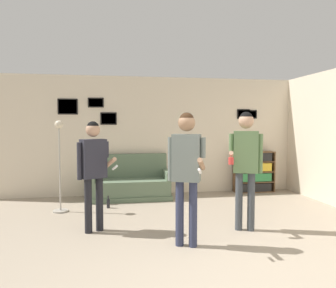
{
  "coord_description": "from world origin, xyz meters",
  "views": [
    {
      "loc": [
        -1.25,
        -2.87,
        1.61
      ],
      "look_at": [
        -0.38,
        2.31,
        1.3
      ],
      "focal_mm": 35.0,
      "sensor_mm": 36.0,
      "label": 1
    }
  ],
  "objects_px": {
    "person_player_foreground_left": "(93,164)",
    "floor_lamp": "(60,161)",
    "person_watcher_holding_cup": "(246,157)",
    "bookshelf": "(254,172)",
    "couch": "(130,184)",
    "drinking_cup": "(252,149)",
    "bottle_on_floor": "(108,203)",
    "person_player_foreground_center": "(186,164)"
  },
  "relations": [
    {
      "from": "bookshelf",
      "to": "person_player_foreground_center",
      "type": "height_order",
      "value": "person_player_foreground_center"
    },
    {
      "from": "couch",
      "to": "bookshelf",
      "type": "height_order",
      "value": "bookshelf"
    },
    {
      "from": "person_player_foreground_center",
      "to": "bottle_on_floor",
      "type": "bearing_deg",
      "value": 115.57
    },
    {
      "from": "floor_lamp",
      "to": "bottle_on_floor",
      "type": "distance_m",
      "value": 1.22
    },
    {
      "from": "couch",
      "to": "floor_lamp",
      "type": "bearing_deg",
      "value": -145.61
    },
    {
      "from": "bookshelf",
      "to": "person_watcher_holding_cup",
      "type": "distance_m",
      "value": 3.06
    },
    {
      "from": "person_player_foreground_left",
      "to": "person_player_foreground_center",
      "type": "relative_size",
      "value": 0.94
    },
    {
      "from": "drinking_cup",
      "to": "bottle_on_floor",
      "type": "bearing_deg",
      "value": -163.78
    },
    {
      "from": "bookshelf",
      "to": "floor_lamp",
      "type": "bearing_deg",
      "value": -165.53
    },
    {
      "from": "couch",
      "to": "floor_lamp",
      "type": "height_order",
      "value": "floor_lamp"
    },
    {
      "from": "couch",
      "to": "person_watcher_holding_cup",
      "type": "relative_size",
      "value": 0.96
    },
    {
      "from": "couch",
      "to": "bottle_on_floor",
      "type": "xyz_separation_m",
      "value": [
        -0.47,
        -0.79,
        -0.21
      ]
    },
    {
      "from": "couch",
      "to": "person_player_foreground_center",
      "type": "distance_m",
      "value": 3.13
    },
    {
      "from": "floor_lamp",
      "to": "bottle_on_floor",
      "type": "relative_size",
      "value": 7.1
    },
    {
      "from": "person_player_foreground_center",
      "to": "bookshelf",
      "type": "bearing_deg",
      "value": 53.14
    },
    {
      "from": "couch",
      "to": "bottle_on_floor",
      "type": "bearing_deg",
      "value": -120.83
    },
    {
      "from": "person_player_foreground_left",
      "to": "bottle_on_floor",
      "type": "distance_m",
      "value": 1.67
    },
    {
      "from": "couch",
      "to": "drinking_cup",
      "type": "relative_size",
      "value": 14.42
    },
    {
      "from": "drinking_cup",
      "to": "person_player_foreground_center",
      "type": "bearing_deg",
      "value": -126.22
    },
    {
      "from": "bookshelf",
      "to": "bottle_on_floor",
      "type": "bearing_deg",
      "value": -164.02
    },
    {
      "from": "floor_lamp",
      "to": "drinking_cup",
      "type": "height_order",
      "value": "floor_lamp"
    },
    {
      "from": "bookshelf",
      "to": "floor_lamp",
      "type": "relative_size",
      "value": 0.58
    },
    {
      "from": "floor_lamp",
      "to": "person_player_foreground_left",
      "type": "xyz_separation_m",
      "value": [
        0.68,
        -1.25,
        0.08
      ]
    },
    {
      "from": "couch",
      "to": "bottle_on_floor",
      "type": "distance_m",
      "value": 0.94
    },
    {
      "from": "bookshelf",
      "to": "person_player_foreground_left",
      "type": "relative_size",
      "value": 0.59
    },
    {
      "from": "couch",
      "to": "person_watcher_holding_cup",
      "type": "xyz_separation_m",
      "value": [
        1.6,
        -2.48,
        0.82
      ]
    },
    {
      "from": "person_player_foreground_left",
      "to": "bottle_on_floor",
      "type": "bearing_deg",
      "value": 82.22
    },
    {
      "from": "floor_lamp",
      "to": "bottle_on_floor",
      "type": "xyz_separation_m",
      "value": [
        0.87,
        0.13,
        -0.85
      ]
    },
    {
      "from": "bookshelf",
      "to": "person_watcher_holding_cup",
      "type": "relative_size",
      "value": 0.54
    },
    {
      "from": "couch",
      "to": "drinking_cup",
      "type": "xyz_separation_m",
      "value": [
        2.89,
        0.19,
        0.72
      ]
    },
    {
      "from": "couch",
      "to": "floor_lamp",
      "type": "relative_size",
      "value": 1.02
    },
    {
      "from": "bookshelf",
      "to": "person_player_foreground_center",
      "type": "xyz_separation_m",
      "value": [
        -2.37,
        -3.16,
        0.61
      ]
    },
    {
      "from": "person_player_foreground_left",
      "to": "floor_lamp",
      "type": "bearing_deg",
      "value": 118.37
    },
    {
      "from": "person_player_foreground_left",
      "to": "drinking_cup",
      "type": "xyz_separation_m",
      "value": [
        3.55,
        2.36,
        0.01
      ]
    },
    {
      "from": "person_player_foreground_center",
      "to": "person_watcher_holding_cup",
      "type": "xyz_separation_m",
      "value": [
        1.02,
        0.49,
        0.03
      ]
    },
    {
      "from": "person_watcher_holding_cup",
      "to": "bookshelf",
      "type": "bearing_deg",
      "value": 63.24
    },
    {
      "from": "person_player_foreground_left",
      "to": "bookshelf",
      "type": "bearing_deg",
      "value": 33.2
    },
    {
      "from": "couch",
      "to": "drinking_cup",
      "type": "bearing_deg",
      "value": 3.78
    },
    {
      "from": "couch",
      "to": "bookshelf",
      "type": "bearing_deg",
      "value": 3.71
    },
    {
      "from": "floor_lamp",
      "to": "person_player_foreground_left",
      "type": "height_order",
      "value": "floor_lamp"
    },
    {
      "from": "floor_lamp",
      "to": "drinking_cup",
      "type": "xyz_separation_m",
      "value": [
        4.23,
        1.1,
        0.09
      ]
    },
    {
      "from": "person_player_foreground_left",
      "to": "bottle_on_floor",
      "type": "height_order",
      "value": "person_player_foreground_left"
    }
  ]
}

